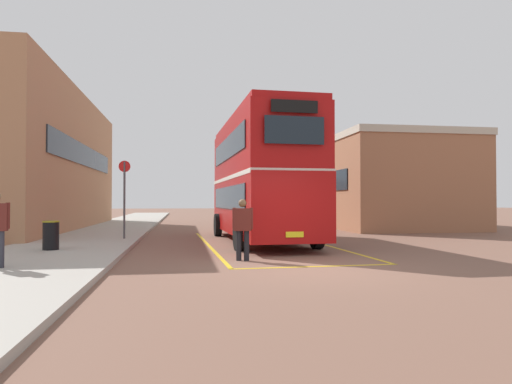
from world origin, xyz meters
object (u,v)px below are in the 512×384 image
Objects in this scene: single_deck_bus at (265,200)px; bus_stop_sign at (124,192)px; double_decker_bus at (260,177)px; litter_bin at (51,235)px; pedestrian_boarding at (243,225)px.

single_deck_bus is 18.08m from bus_stop_sign.
double_decker_bus is 1.10× the size of single_deck_bus.
bus_stop_sign reaches higher than litter_bin.
double_decker_bus is 7.77m from litter_bin.
bus_stop_sign is (-3.79, 6.06, 0.98)m from pedestrian_boarding.
pedestrian_boarding is 0.55× the size of bus_stop_sign.
double_decker_bus reaches higher than litter_bin.
bus_stop_sign is at bearing -117.68° from single_deck_bus.
single_deck_bus is at bearing 79.00° from double_decker_bus.
single_deck_bus is 3.01× the size of bus_stop_sign.
double_decker_bus is at bearing -101.00° from single_deck_bus.
pedestrian_boarding is at bearing -22.63° from litter_bin.
litter_bin is 4.35m from bus_stop_sign.
pedestrian_boarding reaches higher than litter_bin.
litter_bin is (-5.42, 2.26, -0.37)m from pedestrian_boarding.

